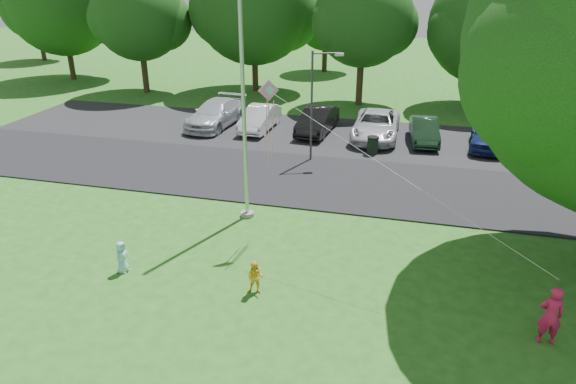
% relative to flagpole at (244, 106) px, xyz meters
% --- Properties ---
extents(ground, '(120.00, 120.00, 0.00)m').
position_rel_flagpole_xyz_m(ground, '(3.50, -5.00, -4.17)').
color(ground, '#215D18').
rests_on(ground, ground).
extents(park_road, '(60.00, 6.00, 0.06)m').
position_rel_flagpole_xyz_m(park_road, '(3.50, 4.00, -4.14)').
color(park_road, black).
rests_on(park_road, ground).
extents(parking_strip, '(42.00, 7.00, 0.06)m').
position_rel_flagpole_xyz_m(parking_strip, '(3.50, 10.50, -4.14)').
color(parking_strip, black).
rests_on(parking_strip, ground).
extents(flagpole, '(0.50, 0.50, 10.00)m').
position_rel_flagpole_xyz_m(flagpole, '(0.00, 0.00, 0.00)').
color(flagpole, '#B7BABF').
rests_on(flagpole, ground).
extents(street_lamp, '(1.39, 0.61, 5.15)m').
position_rel_flagpole_xyz_m(street_lamp, '(1.23, 6.53, -1.07)').
color(street_lamp, '#3F3F44').
rests_on(street_lamp, ground).
extents(trash_can, '(0.58, 0.58, 0.92)m').
position_rel_flagpole_xyz_m(trash_can, '(3.83, 8.00, -3.70)').
color(trash_can, black).
rests_on(trash_can, ground).
extents(tree_row, '(64.35, 11.94, 10.88)m').
position_rel_flagpole_xyz_m(tree_row, '(5.09, 19.23, 1.55)').
color(tree_row, '#332316').
rests_on(tree_row, ground).
extents(horizon_trees, '(77.46, 7.20, 7.02)m').
position_rel_flagpole_xyz_m(horizon_trees, '(7.56, 28.88, 0.14)').
color(horizon_trees, '#332316').
rests_on(horizon_trees, ground).
extents(parked_cars, '(20.43, 5.19, 1.46)m').
position_rel_flagpole_xyz_m(parked_cars, '(3.35, 10.56, -3.42)').
color(parked_cars, '#B2B7BF').
rests_on(parked_cars, ground).
extents(woman, '(0.62, 0.43, 1.61)m').
position_rel_flagpole_xyz_m(woman, '(9.37, -4.86, -3.36)').
color(woman, '#CF1B4F').
rests_on(woman, ground).
extents(child_yellow, '(0.53, 0.43, 1.03)m').
position_rel_flagpole_xyz_m(child_yellow, '(1.80, -4.64, -3.65)').
color(child_yellow, yellow).
rests_on(child_yellow, ground).
extents(child_blue, '(0.36, 0.52, 1.02)m').
position_rel_flagpole_xyz_m(child_blue, '(-2.45, -4.56, -3.66)').
color(child_blue, '#95D1E5').
rests_on(child_blue, ground).
extents(kite, '(8.42, 3.99, 3.55)m').
position_rel_flagpole_xyz_m(kite, '(1.46, -1.26, 0.38)').
color(kite, pink).
rests_on(kite, ground).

